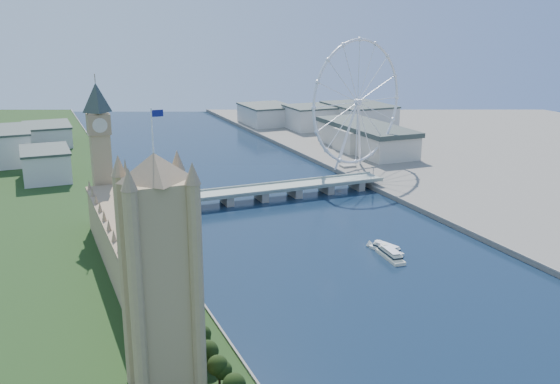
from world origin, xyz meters
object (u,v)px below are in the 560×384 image
london_eye (358,103)px  tour_boat_far (390,258)px  victoria_tower (160,269)px  tour_boat_near (386,252)px

london_eye → tour_boat_far: london_eye is taller
victoria_tower → tour_boat_near: 202.38m
victoria_tower → tour_boat_near: (165.97, 102.18, -54.49)m
london_eye → tour_boat_near: (-89.01, -197.89, -67.52)m
london_eye → tour_boat_near: bearing=-114.2°
victoria_tower → london_eye: (254.98, 300.08, 13.03)m
london_eye → tour_boat_far: bearing=-114.0°
tour_boat_far → london_eye: bearing=71.2°
london_eye → tour_boat_near: size_ratio=4.61×
london_eye → tour_boat_near: 227.25m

